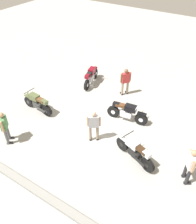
{
  "coord_description": "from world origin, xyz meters",
  "views": [
    {
      "loc": [
        -5.01,
        7.66,
        7.73
      ],
      "look_at": [
        -0.23,
        0.17,
        0.75
      ],
      "focal_mm": 38.21,
      "sensor_mm": 36.0,
      "label": 1
    }
  ],
  "objects_px": {
    "motorcycle_maroon_cruiser": "(91,76)",
    "person_in_white_shirt": "(190,164)",
    "person_in_green_shirt": "(5,126)",
    "motorcycle_black_cruiser": "(127,112)",
    "person_in_gray_shirt": "(94,124)",
    "person_in_red_shirt": "(125,80)",
    "motorcycle_olive_vintage": "(37,103)",
    "motorcycle_silver_cruiser": "(135,151)"
  },
  "relations": [
    {
      "from": "person_in_white_shirt",
      "to": "person_in_green_shirt",
      "type": "distance_m",
      "value": 7.65
    },
    {
      "from": "motorcycle_olive_vintage",
      "to": "person_in_red_shirt",
      "type": "bearing_deg",
      "value": -124.92
    },
    {
      "from": "motorcycle_maroon_cruiser",
      "to": "person_in_gray_shirt",
      "type": "bearing_deg",
      "value": -157.56
    },
    {
      "from": "motorcycle_black_cruiser",
      "to": "person_in_green_shirt",
      "type": "bearing_deg",
      "value": -139.68
    },
    {
      "from": "motorcycle_black_cruiser",
      "to": "motorcycle_olive_vintage",
      "type": "relative_size",
      "value": 1.07
    },
    {
      "from": "motorcycle_silver_cruiser",
      "to": "person_in_gray_shirt",
      "type": "relative_size",
      "value": 1.23
    },
    {
      "from": "motorcycle_maroon_cruiser",
      "to": "person_in_white_shirt",
      "type": "xyz_separation_m",
      "value": [
        -6.99,
        3.96,
        0.41
      ]
    },
    {
      "from": "person_in_red_shirt",
      "to": "motorcycle_silver_cruiser",
      "type": "bearing_deg",
      "value": 160.7
    },
    {
      "from": "person_in_red_shirt",
      "to": "person_in_green_shirt",
      "type": "height_order",
      "value": "person_in_green_shirt"
    },
    {
      "from": "motorcycle_olive_vintage",
      "to": "person_in_gray_shirt",
      "type": "bearing_deg",
      "value": -179.63
    },
    {
      "from": "person_in_white_shirt",
      "to": "person_in_red_shirt",
      "type": "height_order",
      "value": "person_in_white_shirt"
    },
    {
      "from": "person_in_green_shirt",
      "to": "motorcycle_maroon_cruiser",
      "type": "bearing_deg",
      "value": 47.68
    },
    {
      "from": "person_in_gray_shirt",
      "to": "person_in_red_shirt",
      "type": "distance_m",
      "value": 4.1
    },
    {
      "from": "motorcycle_maroon_cruiser",
      "to": "motorcycle_silver_cruiser",
      "type": "distance_m",
      "value": 6.37
    },
    {
      "from": "motorcycle_black_cruiser",
      "to": "person_in_gray_shirt",
      "type": "height_order",
      "value": "person_in_gray_shirt"
    },
    {
      "from": "person_in_red_shirt",
      "to": "motorcycle_olive_vintage",
      "type": "bearing_deg",
      "value": 89.5
    },
    {
      "from": "person_in_white_shirt",
      "to": "person_in_green_shirt",
      "type": "bearing_deg",
      "value": 165.1
    },
    {
      "from": "motorcycle_maroon_cruiser",
      "to": "motorcycle_black_cruiser",
      "type": "bearing_deg",
      "value": -132.64
    },
    {
      "from": "motorcycle_black_cruiser",
      "to": "person_in_gray_shirt",
      "type": "distance_m",
      "value": 2.15
    },
    {
      "from": "motorcycle_olive_vintage",
      "to": "person_in_green_shirt",
      "type": "distance_m",
      "value": 2.48
    },
    {
      "from": "motorcycle_silver_cruiser",
      "to": "person_in_green_shirt",
      "type": "relative_size",
      "value": 1.23
    },
    {
      "from": "person_in_red_shirt",
      "to": "person_in_gray_shirt",
      "type": "bearing_deg",
      "value": 136.27
    },
    {
      "from": "motorcycle_maroon_cruiser",
      "to": "person_in_green_shirt",
      "type": "distance_m",
      "value": 6.17
    },
    {
      "from": "person_in_white_shirt",
      "to": "person_in_green_shirt",
      "type": "xyz_separation_m",
      "value": [
        7.33,
        2.19,
        -0.01
      ]
    },
    {
      "from": "motorcycle_maroon_cruiser",
      "to": "motorcycle_silver_cruiser",
      "type": "xyz_separation_m",
      "value": [
        -4.9,
        4.07,
        0.0
      ]
    },
    {
      "from": "motorcycle_maroon_cruiser",
      "to": "motorcycle_olive_vintage",
      "type": "bearing_deg",
      "value": 154.78
    },
    {
      "from": "person_in_gray_shirt",
      "to": "person_in_red_shirt",
      "type": "xyz_separation_m",
      "value": [
        0.55,
        -4.07,
        -0.01
      ]
    },
    {
      "from": "motorcycle_maroon_cruiser",
      "to": "person_in_green_shirt",
      "type": "relative_size",
      "value": 1.26
    },
    {
      "from": "person_in_white_shirt",
      "to": "person_in_red_shirt",
      "type": "distance_m",
      "value": 6.2
    },
    {
      "from": "motorcycle_silver_cruiser",
      "to": "person_in_gray_shirt",
      "type": "height_order",
      "value": "person_in_gray_shirt"
    },
    {
      "from": "motorcycle_maroon_cruiser",
      "to": "person_in_gray_shirt",
      "type": "distance_m",
      "value": 4.92
    },
    {
      "from": "motorcycle_olive_vintage",
      "to": "motorcycle_silver_cruiser",
      "type": "bearing_deg",
      "value": -179.07
    },
    {
      "from": "person_in_white_shirt",
      "to": "person_in_red_shirt",
      "type": "relative_size",
      "value": 1.01
    },
    {
      "from": "motorcycle_olive_vintage",
      "to": "person_in_red_shirt",
      "type": "relative_size",
      "value": 1.2
    },
    {
      "from": "motorcycle_black_cruiser",
      "to": "person_in_white_shirt",
      "type": "relative_size",
      "value": 1.27
    },
    {
      "from": "motorcycle_silver_cruiser",
      "to": "person_in_white_shirt",
      "type": "xyz_separation_m",
      "value": [
        -2.1,
        -0.11,
        0.41
      ]
    },
    {
      "from": "motorcycle_black_cruiser",
      "to": "person_in_gray_shirt",
      "type": "relative_size",
      "value": 1.28
    },
    {
      "from": "person_in_red_shirt",
      "to": "person_in_white_shirt",
      "type": "bearing_deg",
      "value": 177.91
    },
    {
      "from": "motorcycle_olive_vintage",
      "to": "motorcycle_silver_cruiser",
      "type": "height_order",
      "value": "motorcycle_silver_cruiser"
    },
    {
      "from": "motorcycle_maroon_cruiser",
      "to": "person_in_red_shirt",
      "type": "distance_m",
      "value": 2.32
    },
    {
      "from": "person_in_gray_shirt",
      "to": "person_in_white_shirt",
      "type": "relative_size",
      "value": 0.99
    },
    {
      "from": "person_in_red_shirt",
      "to": "motorcycle_black_cruiser",
      "type": "bearing_deg",
      "value": 158.46
    }
  ]
}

